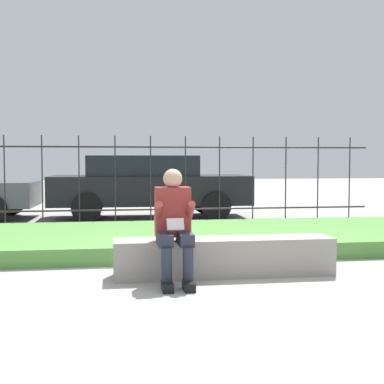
# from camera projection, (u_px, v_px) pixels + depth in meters

# --- Properties ---
(ground_plane) EXTENTS (60.00, 60.00, 0.00)m
(ground_plane) POSITION_uv_depth(u_px,v_px,m) (209.00, 276.00, 6.12)
(ground_plane) COLOR #9E9B93
(stone_bench) EXTENTS (2.52, 0.48, 0.43)m
(stone_bench) POSITION_uv_depth(u_px,v_px,m) (224.00, 259.00, 6.13)
(stone_bench) COLOR gray
(stone_bench) RESTS_ON ground_plane
(person_seated_reader) EXTENTS (0.42, 0.73, 1.23)m
(person_seated_reader) POSITION_uv_depth(u_px,v_px,m) (174.00, 221.00, 5.75)
(person_seated_reader) COLOR black
(person_seated_reader) RESTS_ON ground_plane
(grass_berm) EXTENTS (10.18, 2.96, 0.23)m
(grass_berm) POSITION_uv_depth(u_px,v_px,m) (184.00, 238.00, 8.27)
(grass_berm) COLOR #569342
(grass_berm) RESTS_ON ground_plane
(iron_fence) EXTENTS (8.18, 0.03, 1.79)m
(iron_fence) POSITION_uv_depth(u_px,v_px,m) (168.00, 180.00, 10.42)
(iron_fence) COLOR #232326
(iron_fence) RESTS_ON ground_plane
(car_parked_center) EXTENTS (4.50, 1.89, 1.42)m
(car_parked_center) POSITION_uv_depth(u_px,v_px,m) (148.00, 185.00, 12.19)
(car_parked_center) COLOR black
(car_parked_center) RESTS_ON ground_plane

